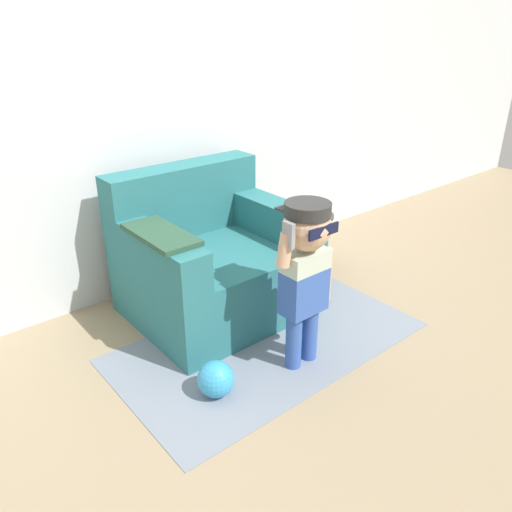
{
  "coord_description": "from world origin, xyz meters",
  "views": [
    {
      "loc": [
        -1.72,
        -2.43,
        1.76
      ],
      "look_at": [
        -0.05,
        -0.41,
        0.54
      ],
      "focal_mm": 35.0,
      "sensor_mm": 36.0,
      "label": 1
    }
  ],
  "objects_px": {
    "side_table": "(304,237)",
    "person_child": "(306,261)",
    "armchair": "(212,262)",
    "toy_ball": "(216,379)"
  },
  "relations": [
    {
      "from": "side_table",
      "to": "person_child",
      "type": "bearing_deg",
      "value": -135.09
    },
    {
      "from": "person_child",
      "to": "armchair",
      "type": "bearing_deg",
      "value": 92.66
    },
    {
      "from": "armchair",
      "to": "person_child",
      "type": "relative_size",
      "value": 1.14
    },
    {
      "from": "armchair",
      "to": "toy_ball",
      "type": "xyz_separation_m",
      "value": [
        -0.5,
        -0.73,
        -0.25
      ]
    },
    {
      "from": "armchair",
      "to": "person_child",
      "type": "distance_m",
      "value": 0.87
    },
    {
      "from": "toy_ball",
      "to": "side_table",
      "type": "bearing_deg",
      "value": 28.47
    },
    {
      "from": "person_child",
      "to": "side_table",
      "type": "height_order",
      "value": "person_child"
    },
    {
      "from": "person_child",
      "to": "toy_ball",
      "type": "bearing_deg",
      "value": 171.15
    },
    {
      "from": "side_table",
      "to": "toy_ball",
      "type": "relative_size",
      "value": 2.43
    },
    {
      "from": "person_child",
      "to": "toy_ball",
      "type": "distance_m",
      "value": 0.77
    }
  ]
}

